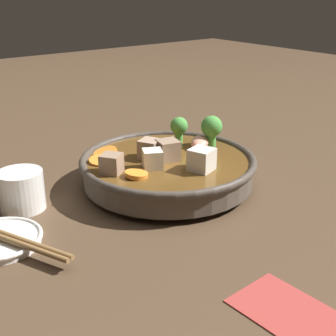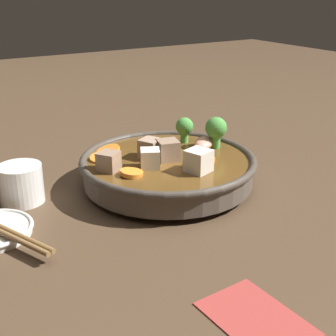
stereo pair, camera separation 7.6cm
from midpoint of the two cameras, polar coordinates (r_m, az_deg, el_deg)
The scene contains 4 objects.
ground_plane at distance 0.77m, azimuth 2.82°, elevation -2.27°, with size 3.00×3.00×0.00m, color #4C3826.
stirfry_bowl at distance 0.76m, azimuth 2.92°, elevation 0.15°, with size 0.29×0.29×0.10m.
tea_cup at distance 0.73m, azimuth -14.69°, elevation -1.90°, with size 0.07×0.07×0.06m.
napkin at distance 0.51m, azimuth 15.16°, elevation -17.41°, with size 0.11×0.08×0.00m.
Camera 2 is at (-0.60, 0.37, 0.32)m, focal length 50.00 mm.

